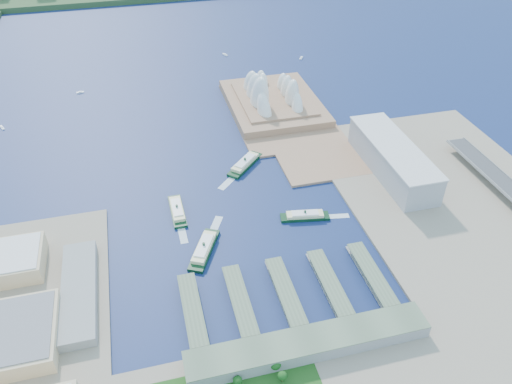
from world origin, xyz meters
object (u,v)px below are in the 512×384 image
object	(u,v)px
ferry_b	(245,162)
ferry_d	(305,214)
toaster_building	(392,159)
opera_house	(274,88)
ferry_a	(177,209)
ferry_c	(204,247)

from	to	relation	value
ferry_b	ferry_d	world-z (taller)	ferry_b
ferry_b	toaster_building	bearing A→B (deg)	24.75
toaster_building	ferry_b	bearing A→B (deg)	160.60
opera_house	ferry_b	world-z (taller)	opera_house
toaster_building	ferry_a	size ratio (longest dim) A/B	2.79
ferry_b	ferry_d	xyz separation A→B (m)	(39.02, -113.88, -0.78)
ferry_a	ferry_c	distance (m)	70.21
opera_house	toaster_building	xyz separation A→B (m)	(90.00, -200.00, -11.50)
ferry_c	ferry_a	bearing A→B (deg)	-48.29
opera_house	ferry_b	distance (m)	162.97
toaster_building	ferry_c	bearing A→B (deg)	-161.88
ferry_a	ferry_d	distance (m)	139.05
toaster_building	ferry_c	distance (m)	255.09
ferry_a	ferry_b	world-z (taller)	ferry_b
ferry_b	ferry_c	bearing A→B (deg)	-74.34
opera_house	ferry_c	distance (m)	318.99
opera_house	ferry_c	bearing A→B (deg)	-118.57
opera_house	ferry_d	xyz separation A→B (m)	(-38.10, -255.03, -27.02)
opera_house	toaster_building	distance (m)	219.62
ferry_c	ferry_d	world-z (taller)	ferry_c
opera_house	ferry_b	xyz separation A→B (m)	(-77.12, -141.15, -26.25)
ferry_b	ferry_c	world-z (taller)	ferry_b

